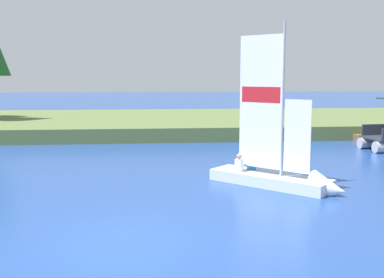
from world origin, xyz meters
The scene contains 4 objects.
ground_plane centered at (0.00, 0.00, 0.00)m, with size 200.00×200.00×0.00m, color #234793.
shore_bank centered at (0.00, 24.03, 0.44)m, with size 80.00×15.49×0.87m, color #5B703D.
wooden_dock centered at (13.82, 14.16, 0.21)m, with size 1.68×5.24×0.41m, color brown.
sailboat centered at (5.51, 4.98, 0.45)m, with size 4.47×4.41×6.18m.
Camera 1 is at (0.65, -10.57, 3.97)m, focal length 43.19 mm.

